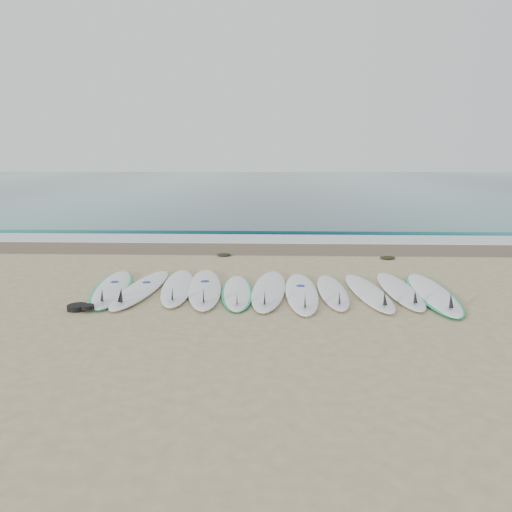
{
  "coord_description": "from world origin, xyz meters",
  "views": [
    {
      "loc": [
        0.07,
        -8.58,
        2.4
      ],
      "look_at": [
        -0.28,
        1.21,
        0.4
      ],
      "focal_mm": 35.0,
      "sensor_mm": 36.0,
      "label": 1
    }
  ],
  "objects_px": {
    "surfboard_0": "(112,288)",
    "surfboard_10": "(433,293)",
    "surfboard_5": "(269,290)",
    "leash_coil": "(80,307)"
  },
  "relations": [
    {
      "from": "surfboard_0",
      "to": "surfboard_10",
      "type": "height_order",
      "value": "surfboard_10"
    },
    {
      "from": "surfboard_0",
      "to": "surfboard_10",
      "type": "xyz_separation_m",
      "value": [
        5.64,
        -0.14,
        0.0
      ]
    },
    {
      "from": "surfboard_0",
      "to": "surfboard_5",
      "type": "relative_size",
      "value": 0.97
    },
    {
      "from": "surfboard_10",
      "to": "surfboard_0",
      "type": "bearing_deg",
      "value": -179.0
    },
    {
      "from": "surfboard_5",
      "to": "surfboard_0",
      "type": "bearing_deg",
      "value": -177.7
    },
    {
      "from": "surfboard_0",
      "to": "leash_coil",
      "type": "bearing_deg",
      "value": -106.05
    },
    {
      "from": "surfboard_0",
      "to": "leash_coil",
      "type": "relative_size",
      "value": 5.92
    },
    {
      "from": "surfboard_5",
      "to": "leash_coil",
      "type": "height_order",
      "value": "surfboard_5"
    },
    {
      "from": "surfboard_5",
      "to": "surfboard_10",
      "type": "distance_m",
      "value": 2.84
    },
    {
      "from": "surfboard_0",
      "to": "surfboard_10",
      "type": "bearing_deg",
      "value": -10.14
    }
  ]
}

